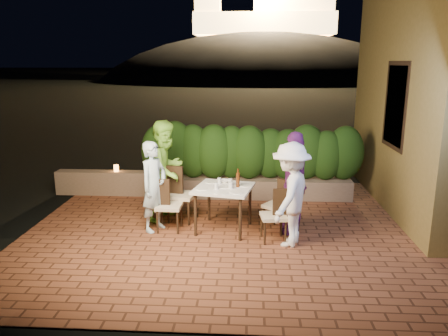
# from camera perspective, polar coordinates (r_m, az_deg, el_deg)

# --- Properties ---
(ground) EXTENTS (400.00, 400.00, 0.00)m
(ground) POSITION_cam_1_polar(r_m,az_deg,el_deg) (7.07, 1.54, -9.45)
(ground) COLOR black
(ground) RESTS_ON ground
(terrace_floor) EXTENTS (7.00, 6.00, 0.15)m
(terrace_floor) POSITION_cam_1_polar(r_m,az_deg,el_deg) (7.56, 1.67, -8.34)
(terrace_floor) COLOR brown
(terrace_floor) RESTS_ON ground
(building_wall) EXTENTS (1.60, 5.00, 5.00)m
(building_wall) POSITION_cam_1_polar(r_m,az_deg,el_deg) (9.16, 25.69, 10.76)
(building_wall) COLOR olive
(building_wall) RESTS_ON ground
(window_pane) EXTENTS (0.08, 1.00, 1.40)m
(window_pane) POSITION_cam_1_polar(r_m,az_deg,el_deg) (8.45, 21.66, 7.59)
(window_pane) COLOR black
(window_pane) RESTS_ON building_wall
(window_frame) EXTENTS (0.06, 1.15, 1.55)m
(window_frame) POSITION_cam_1_polar(r_m,az_deg,el_deg) (8.45, 21.59, 7.60)
(window_frame) COLOR black
(window_frame) RESTS_ON building_wall
(planter) EXTENTS (4.20, 0.55, 0.40)m
(planter) POSITION_cam_1_polar(r_m,az_deg,el_deg) (9.16, 3.28, -2.53)
(planter) COLOR #78614C
(planter) RESTS_ON ground
(hedge) EXTENTS (4.00, 0.70, 1.10)m
(hedge) POSITION_cam_1_polar(r_m,az_deg,el_deg) (8.98, 3.35, 2.06)
(hedge) COLOR #1A380F
(hedge) RESTS_ON planter
(parapet) EXTENTS (2.20, 0.30, 0.50)m
(parapet) POSITION_cam_1_polar(r_m,az_deg,el_deg) (9.63, -14.87, -1.87)
(parapet) COLOR #78614C
(parapet) RESTS_ON ground
(hill) EXTENTS (52.00, 40.00, 22.00)m
(hill) POSITION_cam_1_polar(r_m,az_deg,el_deg) (66.87, 4.99, 7.87)
(hill) COLOR black
(hill) RESTS_ON ground
(fortress) EXTENTS (26.00, 8.00, 8.00)m
(fortress) POSITION_cam_1_polar(r_m,az_deg,el_deg) (66.97, 5.27, 20.31)
(fortress) COLOR #FFCC7A
(fortress) RESTS_ON hill
(dining_table) EXTENTS (1.06, 1.06, 0.75)m
(dining_table) POSITION_cam_1_polar(r_m,az_deg,el_deg) (7.31, -0.05, -5.33)
(dining_table) COLOR white
(dining_table) RESTS_ON ground
(plate_nw) EXTENTS (0.20, 0.20, 0.01)m
(plate_nw) POSITION_cam_1_polar(r_m,az_deg,el_deg) (7.09, -2.95, -2.74)
(plate_nw) COLOR white
(plate_nw) RESTS_ON dining_table
(plate_sw) EXTENTS (0.21, 0.21, 0.01)m
(plate_sw) POSITION_cam_1_polar(r_m,az_deg,el_deg) (7.48, -1.64, -1.84)
(plate_sw) COLOR white
(plate_sw) RESTS_ON dining_table
(plate_ne) EXTENTS (0.21, 0.21, 0.01)m
(plate_ne) POSITION_cam_1_polar(r_m,az_deg,el_deg) (6.90, 1.68, -3.20)
(plate_ne) COLOR white
(plate_ne) RESTS_ON dining_table
(plate_se) EXTENTS (0.24, 0.24, 0.01)m
(plate_se) POSITION_cam_1_polar(r_m,az_deg,el_deg) (7.29, 2.75, -2.26)
(plate_se) COLOR white
(plate_se) RESTS_ON dining_table
(plate_centre) EXTENTS (0.23, 0.23, 0.01)m
(plate_centre) POSITION_cam_1_polar(r_m,az_deg,el_deg) (7.20, -0.00, -2.45)
(plate_centre) COLOR white
(plate_centre) RESTS_ON dining_table
(plate_front) EXTENTS (0.22, 0.22, 0.01)m
(plate_front) POSITION_cam_1_polar(r_m,az_deg,el_deg) (6.87, -0.41, -3.26)
(plate_front) COLOR white
(plate_front) RESTS_ON dining_table
(glass_nw) EXTENTS (0.07, 0.07, 0.11)m
(glass_nw) POSITION_cam_1_polar(r_m,az_deg,el_deg) (7.06, -1.01, -2.36)
(glass_nw) COLOR silver
(glass_nw) RESTS_ON dining_table
(glass_sw) EXTENTS (0.06, 0.06, 0.10)m
(glass_sw) POSITION_cam_1_polar(r_m,az_deg,el_deg) (7.38, -0.62, -1.67)
(glass_sw) COLOR silver
(glass_sw) RESTS_ON dining_table
(glass_ne) EXTENTS (0.06, 0.06, 0.11)m
(glass_ne) POSITION_cam_1_polar(r_m,az_deg,el_deg) (7.09, 0.89, -2.30)
(glass_ne) COLOR silver
(glass_ne) RESTS_ON dining_table
(glass_se) EXTENTS (0.07, 0.07, 0.12)m
(glass_se) POSITION_cam_1_polar(r_m,az_deg,el_deg) (7.27, 0.82, -1.86)
(glass_se) COLOR silver
(glass_se) RESTS_ON dining_table
(beer_bottle) EXTENTS (0.06, 0.06, 0.31)m
(beer_bottle) POSITION_cam_1_polar(r_m,az_deg,el_deg) (7.17, 1.82, -1.30)
(beer_bottle) COLOR #51270D
(beer_bottle) RESTS_ON dining_table
(bowl) EXTENTS (0.22, 0.22, 0.04)m
(bowl) POSITION_cam_1_polar(r_m,az_deg,el_deg) (7.48, 0.04, -1.72)
(bowl) COLOR white
(bowl) RESTS_ON dining_table
(chair_left_front) EXTENTS (0.42, 0.42, 0.88)m
(chair_left_front) POSITION_cam_1_polar(r_m,az_deg,el_deg) (7.34, -7.19, -4.82)
(chair_left_front) COLOR black
(chair_left_front) RESTS_ON ground
(chair_left_back) EXTENTS (0.55, 0.55, 0.99)m
(chair_left_back) POSITION_cam_1_polar(r_m,az_deg,el_deg) (7.73, -5.51, -3.39)
(chair_left_back) COLOR black
(chair_left_back) RESTS_ON ground
(chair_right_front) EXTENTS (0.44, 0.44, 0.85)m
(chair_right_front) POSITION_cam_1_polar(r_m,az_deg,el_deg) (6.91, 6.51, -6.13)
(chair_right_front) COLOR black
(chair_right_front) RESTS_ON ground
(chair_right_back) EXTENTS (0.58, 0.58, 0.90)m
(chair_right_back) POSITION_cam_1_polar(r_m,az_deg,el_deg) (7.35, 7.10, -4.74)
(chair_right_back) COLOR black
(chair_right_back) RESTS_ON ground
(diner_blue) EXTENTS (0.58, 0.66, 1.52)m
(diner_blue) POSITION_cam_1_polar(r_m,az_deg,el_deg) (7.30, -9.14, -2.40)
(diner_blue) COLOR #ACCCDE
(diner_blue) RESTS_ON ground
(diner_green) EXTENTS (0.98, 1.07, 1.78)m
(diner_green) POSITION_cam_1_polar(r_m,az_deg,el_deg) (7.78, -7.54, -0.31)
(diner_green) COLOR #8AD542
(diner_green) RESTS_ON ground
(diner_white) EXTENTS (0.95, 1.19, 1.61)m
(diner_white) POSITION_cam_1_polar(r_m,az_deg,el_deg) (6.69, 8.67, -3.46)
(diner_white) COLOR white
(diner_white) RESTS_ON ground
(diner_purple) EXTENTS (0.44, 1.00, 1.69)m
(diner_purple) POSITION_cam_1_polar(r_m,az_deg,el_deg) (7.21, 9.14, -1.89)
(diner_purple) COLOR #6B2776
(diner_purple) RESTS_ON ground
(parapet_lamp) EXTENTS (0.10, 0.10, 0.14)m
(parapet_lamp) POSITION_cam_1_polar(r_m,az_deg,el_deg) (9.49, -13.89, -0.04)
(parapet_lamp) COLOR orange
(parapet_lamp) RESTS_ON parapet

